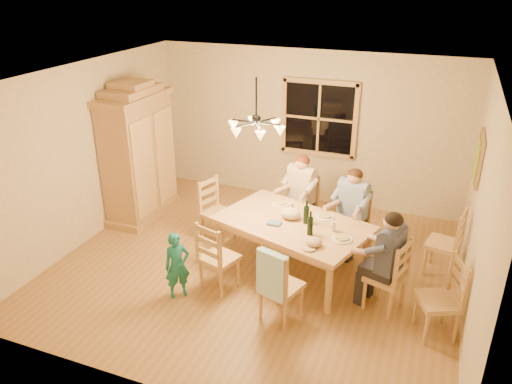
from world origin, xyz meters
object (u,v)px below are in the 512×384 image
at_px(dining_table, 293,228).
at_px(adult_plaid_man, 352,201).
at_px(chair_far_left, 300,217).
at_px(chair_near_right, 281,296).
at_px(adult_woman, 301,186).
at_px(chandelier, 256,126).
at_px(chair_end_right, 384,287).
at_px(chair_spare_front, 436,312).
at_px(chair_far_right, 350,234).
at_px(chair_spare_back, 441,253).
at_px(armoire, 139,157).
at_px(chair_near_left, 220,268).
at_px(wine_bottle_b, 310,223).
at_px(child, 177,266).
at_px(chair_end_left, 218,222).
at_px(wine_bottle_a, 306,212).
at_px(adult_slate_man, 389,250).

height_order(dining_table, adult_plaid_man, adult_plaid_man).
distance_m(chair_far_left, chair_near_right, 2.14).
bearing_deg(adult_woman, chandelier, 92.55).
relative_size(chair_end_right, chair_spare_front, 1.00).
xyz_separation_m(chair_far_right, chair_spare_back, (1.30, -0.10, 0.00)).
relative_size(armoire, dining_table, 1.01).
relative_size(chair_near_left, chair_near_right, 1.00).
bearing_deg(chair_far_right, dining_table, 67.62).
distance_m(armoire, wine_bottle_b, 3.39).
xyz_separation_m(chair_far_left, child, (-0.99, -2.16, 0.15)).
bearing_deg(chair_end_right, chair_spare_front, -96.56).
height_order(chair_far_right, chair_spare_back, same).
bearing_deg(chair_far_left, chair_near_left, 90.00).
height_order(chair_end_left, chair_spare_back, same).
distance_m(dining_table, chair_spare_back, 2.10).
distance_m(armoire, chair_far_left, 2.84).
height_order(chair_far_right, wine_bottle_a, wine_bottle_a).
relative_size(chair_far_left, chair_near_left, 1.00).
xyz_separation_m(chair_spare_front, chair_spare_back, (0.00, 1.38, 0.00)).
bearing_deg(chair_spare_front, child, 73.53).
distance_m(chandelier, child, 2.04).
distance_m(chair_near_left, chair_spare_back, 3.07).
distance_m(chair_near_right, adult_plaid_man, 1.97).
bearing_deg(adult_slate_man, chair_end_right, -72.72).
distance_m(dining_table, chair_end_right, 1.44).
xyz_separation_m(armoire, dining_table, (2.92, -0.77, -0.39)).
bearing_deg(adult_woman, chair_end_left, 46.74).
relative_size(chair_near_left, wine_bottle_a, 3.00).
distance_m(chair_near_left, adult_slate_man, 2.18).
distance_m(chandelier, chair_spare_front, 3.08).
bearing_deg(chair_near_right, chair_spare_back, 62.04).
relative_size(chair_far_left, chair_spare_back, 1.00).
xyz_separation_m(chair_end_right, adult_slate_man, (-0.00, 0.00, 0.54)).
height_order(chair_near_right, wine_bottle_b, wine_bottle_b).
xyz_separation_m(chandelier, dining_table, (0.50, 0.09, -1.41)).
bearing_deg(child, chair_far_right, 1.51).
height_order(chair_end_left, chair_end_right, same).
xyz_separation_m(adult_slate_man, wine_bottle_a, (-1.15, 0.45, 0.08)).
xyz_separation_m(armoire, wine_bottle_a, (3.09, -0.73, -0.13)).
bearing_deg(chair_spare_front, armoire, 49.31).
height_order(chandelier, dining_table, chandelier).
xyz_separation_m(chair_far_right, child, (-1.83, -1.89, 0.15)).
xyz_separation_m(chair_far_right, adult_slate_man, (0.67, -1.20, 0.54)).
distance_m(chair_far_right, adult_slate_man, 1.48).
bearing_deg(adult_woman, dining_table, 117.90).
distance_m(chair_far_left, chair_end_left, 1.30).
bearing_deg(chair_spare_back, chair_far_left, 91.72).
xyz_separation_m(chair_near_left, child, (-0.42, -0.35, 0.15)).
distance_m(chair_near_right, chair_end_left, 2.11).
height_order(adult_woman, adult_plaid_man, same).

